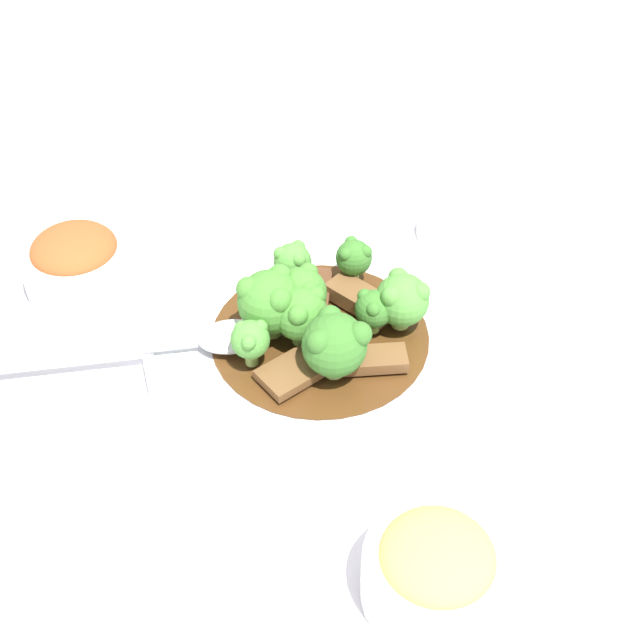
{
  "coord_description": "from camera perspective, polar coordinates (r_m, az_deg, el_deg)",
  "views": [
    {
      "loc": [
        0.46,
        -0.29,
        0.55
      ],
      "look_at": [
        0.0,
        0.0,
        0.03
      ],
      "focal_mm": 50.0,
      "sensor_mm": 36.0,
      "label": 1
    }
  ],
  "objects": [
    {
      "name": "ground_plane",
      "position": [
        0.78,
        0.0,
        -1.81
      ],
      "size": [
        4.0,
        4.0,
        0.0
      ],
      "primitive_type": "plane",
      "color": "silver"
    },
    {
      "name": "main_plate",
      "position": [
        0.77,
        0.0,
        -1.29
      ],
      "size": [
        0.3,
        0.3,
        0.02
      ],
      "color": "white",
      "rests_on": "ground_plane"
    },
    {
      "name": "beef_strip_0",
      "position": [
        0.74,
        3.33,
        -2.54
      ],
      "size": [
        0.05,
        0.06,
        0.01
      ],
      "color": "brown",
      "rests_on": "main_plate"
    },
    {
      "name": "beef_strip_1",
      "position": [
        0.76,
        0.9,
        -0.94
      ],
      "size": [
        0.05,
        0.04,
        0.01
      ],
      "color": "brown",
      "rests_on": "main_plate"
    },
    {
      "name": "beef_strip_2",
      "position": [
        0.8,
        -0.34,
        1.77
      ],
      "size": [
        0.06,
        0.06,
        0.01
      ],
      "color": "#56331E",
      "rests_on": "main_plate"
    },
    {
      "name": "beef_strip_3",
      "position": [
        0.73,
        -1.63,
        -3.26
      ],
      "size": [
        0.04,
        0.06,
        0.01
      ],
      "color": "brown",
      "rests_on": "main_plate"
    },
    {
      "name": "beef_strip_4",
      "position": [
        0.78,
        2.65,
        1.33
      ],
      "size": [
        0.07,
        0.04,
        0.02
      ],
      "color": "brown",
      "rests_on": "main_plate"
    },
    {
      "name": "broccoli_floret_0",
      "position": [
        0.74,
        -3.22,
        1.24
      ],
      "size": [
        0.05,
        0.05,
        0.06
      ],
      "color": "#7FA84C",
      "rests_on": "main_plate"
    },
    {
      "name": "broccoli_floret_1",
      "position": [
        0.71,
        0.93,
        -1.51
      ],
      "size": [
        0.05,
        0.05,
        0.06
      ],
      "color": "#8EB756",
      "rests_on": "main_plate"
    },
    {
      "name": "broccoli_floret_2",
      "position": [
        0.75,
        3.48,
        0.74
      ],
      "size": [
        0.03,
        0.03,
        0.04
      ],
      "color": "#8EB756",
      "rests_on": "main_plate"
    },
    {
      "name": "broccoli_floret_3",
      "position": [
        0.8,
        -1.76,
        3.8
      ],
      "size": [
        0.03,
        0.03,
        0.04
      ],
      "color": "#8EB756",
      "rests_on": "main_plate"
    },
    {
      "name": "broccoli_floret_4",
      "position": [
        0.75,
        5.29,
        1.36
      ],
      "size": [
        0.05,
        0.05,
        0.05
      ],
      "color": "#8EB756",
      "rests_on": "main_plate"
    },
    {
      "name": "broccoli_floret_5",
      "position": [
        0.72,
        -4.39,
        -1.35
      ],
      "size": [
        0.03,
        0.03,
        0.04
      ],
      "color": "#8EB756",
      "rests_on": "main_plate"
    },
    {
      "name": "broccoli_floret_6",
      "position": [
        0.75,
        -1.25,
        1.78
      ],
      "size": [
        0.05,
        0.05,
        0.05
      ],
      "color": "#7FA84C",
      "rests_on": "main_plate"
    },
    {
      "name": "broccoli_floret_7",
      "position": [
        0.8,
        2.18,
        4.04
      ],
      "size": [
        0.03,
        0.03,
        0.04
      ],
      "color": "#7FA84C",
      "rests_on": "main_plate"
    },
    {
      "name": "broccoli_floret_8",
      "position": [
        0.73,
        -1.23,
        0.43
      ],
      "size": [
        0.05,
        0.05,
        0.05
      ],
      "color": "#7FA84C",
      "rests_on": "main_plate"
    },
    {
      "name": "serving_spoon",
      "position": [
        0.76,
        -7.56,
        -1.3
      ],
      "size": [
        0.11,
        0.22,
        0.01
      ],
      "color": "#B7B7BC",
      "rests_on": "main_plate"
    },
    {
      "name": "side_bowl_kimchi",
      "position": [
        0.84,
        -15.29,
        3.56
      ],
      "size": [
        0.1,
        0.1,
        0.06
      ],
      "color": "white",
      "rests_on": "ground_plane"
    },
    {
      "name": "side_bowl_appetizer",
      "position": [
        0.61,
        7.37,
        -15.56
      ],
      "size": [
        0.1,
        0.1,
        0.06
      ],
      "color": "white",
      "rests_on": "ground_plane"
    },
    {
      "name": "sauce_dish",
      "position": [
        0.9,
        8.33,
        5.78
      ],
      "size": [
        0.07,
        0.07,
        0.01
      ],
      "color": "white",
      "rests_on": "ground_plane"
    },
    {
      "name": "paper_napkin",
      "position": [
        0.87,
        14.55,
        2.67
      ],
      "size": [
        0.13,
        0.1,
        0.01
      ],
      "color": "silver",
      "rests_on": "ground_plane"
    }
  ]
}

